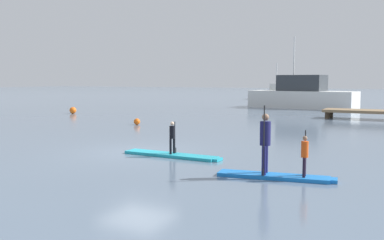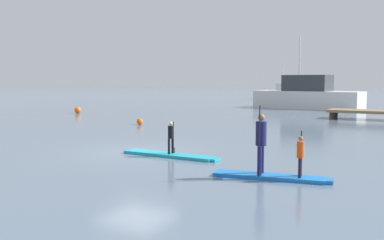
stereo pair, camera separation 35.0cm
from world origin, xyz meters
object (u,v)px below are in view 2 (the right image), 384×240
paddleboard_near (171,155)px  fishing_boat_white_large (308,96)px  fishing_boat_green_midground (285,94)px  mooring_buoy_mid (78,110)px  paddler_child_solo (171,136)px  paddleboard_far (271,177)px  mooring_buoy_near (140,122)px  paddler_adult (261,140)px  paddler_child_front (300,154)px

paddleboard_near → fishing_boat_white_large: (-2.24, 27.34, 1.12)m
fishing_boat_green_midground → mooring_buoy_mid: size_ratio=13.03×
mooring_buoy_mid → paddler_child_solo: bearing=-37.7°
paddleboard_far → mooring_buoy_near: (-11.24, 9.62, 0.14)m
paddler_adult → fishing_boat_white_large: size_ratio=0.19×
paddler_adult → paddleboard_far: bearing=10.7°
fishing_boat_white_large → mooring_buoy_near: fishing_boat_white_large is taller
paddleboard_near → fishing_boat_green_midground: bearing=102.0°
paddleboard_far → mooring_buoy_mid: mooring_buoy_mid is taller
paddler_child_solo → paddler_child_front: bearing=-16.4°
paddleboard_far → fishing_boat_green_midground: bearing=106.5°
paddler_adult → mooring_buoy_mid: (-20.16, 14.24, -0.77)m
paddleboard_near → paddler_adult: (3.82, -1.59, 0.98)m
paddler_child_solo → paddleboard_far: size_ratio=0.35×
paddleboard_near → paddler_child_solo: bearing=44.9°
paddler_child_solo → mooring_buoy_mid: 20.67m
paddleboard_far → fishing_boat_white_large: 29.58m
paddler_adult → mooring_buoy_mid: 24.69m
fishing_boat_green_midground → paddler_adult: bearing=-73.8°
paddleboard_far → fishing_boat_white_large: bearing=102.4°
paddler_child_solo → fishing_boat_green_midground: 44.59m
paddleboard_near → paddleboard_far: 4.38m
mooring_buoy_near → paddler_adult: bearing=-41.5°
paddleboard_near → mooring_buoy_mid: 20.67m
fishing_boat_white_large → mooring_buoy_mid: bearing=-133.8°
paddleboard_near → paddler_adult: size_ratio=1.95×
paddler_child_solo → fishing_boat_green_midground: fishing_boat_green_midground is taller
fishing_boat_white_large → paddler_adult: bearing=-78.2°
paddler_child_front → fishing_boat_green_midground: bearing=107.4°
paddler_adult → paddleboard_near: bearing=157.4°
paddleboard_far → mooring_buoy_mid: size_ratio=6.09×
fishing_boat_white_large → mooring_buoy_mid: size_ratio=19.14×
paddler_child_front → fishing_boat_green_midground: fishing_boat_green_midground is taller
fishing_boat_green_midground → mooring_buoy_mid: bearing=-102.8°
paddleboard_near → mooring_buoy_near: size_ratio=9.64×
paddleboard_near → paddleboard_far: same height
paddleboard_near → paddleboard_far: size_ratio=1.15×
fishing_boat_green_midground → paddler_child_solo: bearing=-78.0°
mooring_buoy_near → mooring_buoy_mid: mooring_buoy_mid is taller
paddler_child_front → mooring_buoy_mid: paddler_child_front is taller
paddleboard_near → fishing_boat_green_midground: (-9.28, 43.62, 0.74)m
paddler_child_solo → mooring_buoy_mid: size_ratio=2.13×
paddler_child_solo → paddler_child_front: paddler_child_front is taller
paddleboard_near → paddler_child_front: bearing=-16.2°
paddler_adult → fishing_boat_green_midground: bearing=106.2°
paddleboard_far → paddler_child_front: size_ratio=2.63×
paddleboard_far → fishing_boat_white_large: (-6.34, 28.87, 1.12)m
paddleboard_far → fishing_boat_green_midground: (-13.39, 45.16, 0.74)m
mooring_buoy_near → paddler_child_solo: bearing=-48.5°
paddler_child_solo → mooring_buoy_mid: bearing=142.3°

